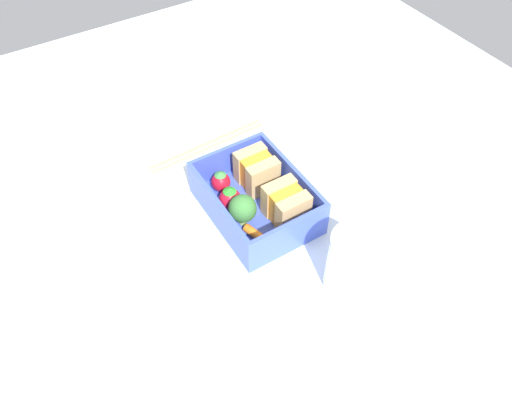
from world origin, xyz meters
The scene contains 12 objects.
ground_plane centered at (0.00, 0.00, -1.00)cm, with size 120.00×120.00×2.00cm, color silver.
bento_tray centered at (0.00, 0.00, 0.60)cm, with size 16.84×12.50×1.20cm, color #4158CB.
bento_rim centered at (0.00, 0.00, 3.60)cm, with size 16.84×12.50×4.79cm.
sandwich_left centered at (-3.76, 2.41, 3.77)cm, with size 5.28×4.81×5.14cm.
sandwich_center_left centered at (3.76, 2.41, 3.77)cm, with size 5.28×4.81×5.14cm.
strawberry_far_left centered at (-5.51, -2.54, 2.72)cm, with size 2.80×2.80×3.40cm.
strawberry_left centered at (-1.85, -3.08, 2.88)cm, with size 3.11×3.11×3.71cm.
broccoli_floret centered at (1.63, -3.10, 4.14)cm, with size 3.84×3.84×4.92cm.
carrot_stick_far_left centered at (5.42, -2.64, 1.79)cm, with size 1.17×1.17×5.26cm, color orange.
chopstick_pair centered at (-15.70, 0.61, 0.35)cm, with size 2.68×20.37×0.70cm.
drinking_glass centered at (16.20, 3.79, 4.47)cm, with size 6.47×6.47×8.93cm, color white.
folded_napkin centered at (-0.45, -16.66, 0.20)cm, with size 15.82×10.01×0.40cm, color silver.
Camera 1 is at (38.88, -23.95, 54.69)cm, focal length 35.00 mm.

